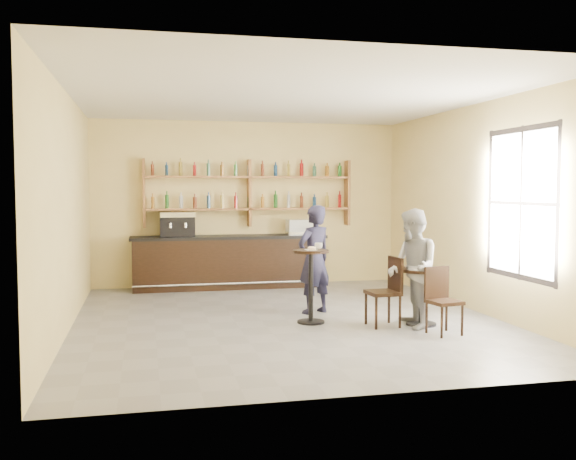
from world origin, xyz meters
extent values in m
plane|color=slate|center=(0.00, 0.00, 0.00)|extent=(7.00, 7.00, 0.00)
plane|color=white|center=(0.00, 0.00, 3.20)|extent=(7.00, 7.00, 0.00)
plane|color=#EED587|center=(0.00, 3.50, 1.60)|extent=(7.00, 0.00, 7.00)
plane|color=#EED587|center=(0.00, -3.50, 1.60)|extent=(7.00, 0.00, 7.00)
plane|color=#EED587|center=(-3.00, 0.00, 1.60)|extent=(0.00, 7.00, 7.00)
plane|color=#EED587|center=(3.00, 0.00, 1.60)|extent=(0.00, 7.00, 7.00)
plane|color=white|center=(2.99, -1.20, 1.70)|extent=(0.00, 2.00, 2.00)
cube|color=white|center=(0.28, -0.30, 1.04)|extent=(0.16, 0.16, 0.00)
torus|color=#DEA051|center=(0.29, -0.31, 1.06)|extent=(0.13, 0.13, 0.04)
imported|color=white|center=(0.42, -0.20, 1.08)|extent=(0.14, 0.14, 0.09)
imported|color=black|center=(0.51, 0.38, 0.82)|extent=(0.71, 0.62, 1.65)
imported|color=white|center=(1.80, -0.78, 0.84)|extent=(0.10, 0.10, 0.10)
imported|color=gray|center=(1.56, -0.90, 0.82)|extent=(0.69, 0.85, 1.63)
camera|label=1|loc=(-1.99, -8.99, 1.91)|focal=40.00mm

